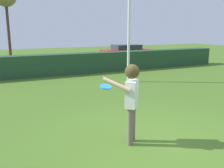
{
  "coord_description": "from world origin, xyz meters",
  "views": [
    {
      "loc": [
        -3.01,
        -4.23,
        2.49
      ],
      "look_at": [
        -0.45,
        1.22,
        1.15
      ],
      "focal_mm": 39.59,
      "sensor_mm": 36.0,
      "label": 1
    }
  ],
  "objects": [
    {
      "name": "person",
      "position": [
        -0.46,
        0.23,
        1.11
      ],
      "size": [
        0.83,
        0.48,
        1.77
      ],
      "color": "#6E5F53",
      "rests_on": "ground"
    },
    {
      "name": "parked_car_red",
      "position": [
        6.94,
        14.12,
        0.69
      ],
      "size": [
        4.24,
        1.89,
        1.25
      ],
      "color": "#B21E1E",
      "rests_on": "ground"
    },
    {
      "name": "lamppost",
      "position": [
        2.7,
        6.08,
        3.7
      ],
      "size": [
        0.24,
        0.24,
        6.75
      ],
      "color": "silver",
      "rests_on": "ground"
    },
    {
      "name": "hedge_row",
      "position": [
        0.0,
        9.4,
        0.58
      ],
      "size": [
        21.89,
        0.9,
        1.15
      ],
      "primitive_type": "cube",
      "color": "#26492D",
      "rests_on": "ground"
    },
    {
      "name": "frisbee",
      "position": [
        -0.89,
        0.6,
        1.26
      ],
      "size": [
        0.26,
        0.26,
        0.08
      ],
      "color": "#268CE5"
    },
    {
      "name": "ground_plane",
      "position": [
        0.0,
        0.0,
        0.0
      ],
      "size": [
        60.0,
        60.0,
        0.0
      ],
      "primitive_type": "plane",
      "color": "#496F24"
    }
  ]
}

